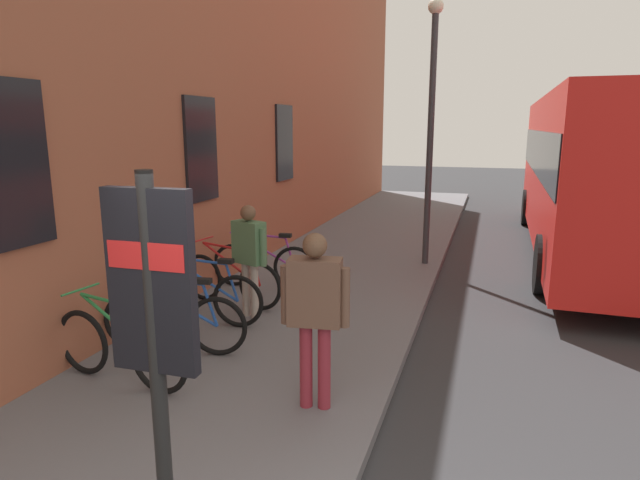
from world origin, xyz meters
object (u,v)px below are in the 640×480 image
object	(u,v)px
transit_info_sign	(153,307)
pedestrian_by_facade	(249,250)
bicycle_under_window	(175,322)
bicycle_leaning_wall	(264,265)
street_lamp	(431,111)
bicycle_end_of_row	(120,348)
bicycle_far_end	(231,280)
bicycle_by_door	(202,296)
city_bus	(599,166)
pedestrian_crossing_street	(315,303)

from	to	relation	value
transit_info_sign	pedestrian_by_facade	world-z (taller)	transit_info_sign
bicycle_under_window	bicycle_leaning_wall	distance (m)	2.73
bicycle_under_window	street_lamp	distance (m)	6.20
bicycle_end_of_row	bicycle_leaning_wall	xyz separation A→B (m)	(3.58, -0.06, 0.00)
transit_info_sign	bicycle_end_of_row	bearing A→B (deg)	44.51
bicycle_end_of_row	bicycle_far_end	xyz separation A→B (m)	(2.62, 0.07, 0.00)
street_lamp	bicycle_under_window	bearing A→B (deg)	156.06
bicycle_far_end	street_lamp	distance (m)	4.90
bicycle_leaning_wall	bicycle_end_of_row	bearing A→B (deg)	179.09
bicycle_by_door	city_bus	distance (m)	8.89
bicycle_under_window	street_lamp	bearing A→B (deg)	-23.94
bicycle_under_window	pedestrian_by_facade	xyz separation A→B (m)	(1.39, -0.32, 0.58)
bicycle_far_end	pedestrian_crossing_street	bearing A→B (deg)	-138.81
bicycle_end_of_row	transit_info_sign	distance (m)	2.72
bicycle_by_door	street_lamp	xyz separation A→B (m)	(4.23, -2.48, 2.52)
bicycle_by_door	bicycle_far_end	bearing A→B (deg)	-0.15
bicycle_far_end	transit_info_sign	size ratio (longest dim) A/B	0.73
bicycle_by_door	city_bus	bearing A→B (deg)	-41.21
bicycle_leaning_wall	street_lamp	distance (m)	4.22
bicycle_end_of_row	street_lamp	world-z (taller)	street_lamp
bicycle_under_window	bicycle_leaning_wall	xyz separation A→B (m)	(2.73, 0.06, 0.00)
transit_info_sign	bicycle_far_end	bearing A→B (deg)	22.18
bicycle_leaning_wall	pedestrian_crossing_street	distance (m)	4.01
bicycle_under_window	pedestrian_crossing_street	distance (m)	2.17
bicycle_under_window	bicycle_far_end	xyz separation A→B (m)	(1.77, 0.18, 0.00)
bicycle_by_door	bicycle_under_window	bearing A→B (deg)	-169.05
transit_info_sign	city_bus	size ratio (longest dim) A/B	0.23
bicycle_under_window	city_bus	bearing A→B (deg)	-36.57
bicycle_under_window	transit_info_sign	distance (m)	3.27
bicycle_far_end	bicycle_by_door	bearing A→B (deg)	179.85
bicycle_far_end	transit_info_sign	distance (m)	4.85
bicycle_under_window	pedestrian_by_facade	size ratio (longest dim) A/B	1.10
bicycle_far_end	transit_info_sign	bearing A→B (deg)	-157.82
city_bus	bicycle_far_end	bearing A→B (deg)	134.97
bicycle_leaning_wall	pedestrian_by_facade	bearing A→B (deg)	-164.43
city_bus	street_lamp	distance (m)	4.21
bicycle_end_of_row	street_lamp	bearing A→B (deg)	-21.81
bicycle_end_of_row	transit_info_sign	bearing A→B (deg)	-135.49
transit_info_sign	street_lamp	xyz separation A→B (m)	(7.76, -0.70, 1.31)
bicycle_end_of_row	city_bus	distance (m)	10.25
bicycle_far_end	city_bus	xyz separation A→B (m)	(5.77, -5.78, 1.41)
bicycle_by_door	street_lamp	size ratio (longest dim) A/B	0.36
pedestrian_crossing_street	transit_info_sign	bearing A→B (deg)	169.12
bicycle_far_end	street_lamp	bearing A→B (deg)	-36.06
bicycle_far_end	street_lamp	size ratio (longest dim) A/B	0.36
bicycle_end_of_row	pedestrian_by_facade	distance (m)	2.35
pedestrian_by_facade	street_lamp	world-z (taller)	street_lamp
bicycle_by_door	city_bus	xyz separation A→B (m)	(6.60, -5.78, 1.41)
bicycle_end_of_row	bicycle_under_window	world-z (taller)	same
pedestrian_crossing_street	street_lamp	world-z (taller)	street_lamp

